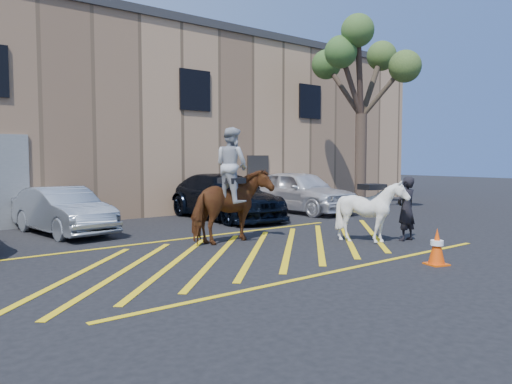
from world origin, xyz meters
TOP-DOWN VIEW (x-y plane):
  - ground at (0.00, 0.00)m, footprint 90.00×90.00m
  - car_silver_sedan at (-2.53, 5.02)m, footprint 1.82×4.10m
  - car_blue_suv at (2.97, 5.06)m, footprint 2.41×5.42m
  - car_white_suv at (6.40, 4.88)m, footprint 1.94×4.78m
  - handler at (3.92, -1.58)m, footprint 0.61×0.40m
  - warehouse at (-0.01, 11.99)m, footprint 32.42×10.20m
  - hatching_zone at (-0.00, -0.30)m, footprint 12.60×5.12m
  - mounted_bay at (0.28, 0.96)m, footprint 2.26×1.23m
  - saddled_white at (2.99, -1.22)m, footprint 1.55×1.67m
  - traffic_cone at (1.91, -3.66)m, footprint 0.48×0.48m
  - tree at (8.37, 3.56)m, footprint 3.99×4.37m

SIDE VIEW (x-z plane):
  - ground at x=0.00m, z-range 0.00..0.00m
  - hatching_zone at x=0.00m, z-range 0.00..0.01m
  - traffic_cone at x=1.91m, z-range 0.00..0.73m
  - car_silver_sedan at x=-2.53m, z-range 0.00..1.31m
  - car_blue_suv at x=2.97m, z-range 0.00..1.54m
  - saddled_white at x=2.99m, z-range 0.01..1.57m
  - car_white_suv at x=6.40m, z-range 0.00..1.63m
  - handler at x=3.92m, z-range 0.00..1.64m
  - mounted_bay at x=0.28m, z-range -0.28..2.58m
  - warehouse at x=-0.01m, z-range 0.00..7.30m
  - tree at x=8.37m, z-range 2.04..9.35m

